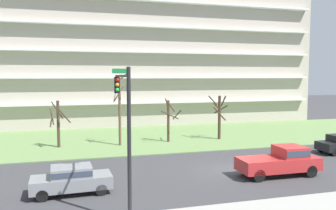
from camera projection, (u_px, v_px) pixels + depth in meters
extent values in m
plane|color=#38383A|center=(231.00, 170.00, 24.07)|extent=(160.00, 160.00, 0.00)
cube|color=#66844C|center=(174.00, 136.00, 37.52)|extent=(80.00, 16.00, 0.08)
cube|color=#B2A899|center=(146.00, 55.00, 50.76)|extent=(46.12, 13.24, 19.30)
cube|color=silver|center=(158.00, 102.00, 44.50)|extent=(44.28, 0.90, 0.24)
cube|color=silver|center=(158.00, 77.00, 44.23)|extent=(44.28, 0.90, 0.24)
cube|color=silver|center=(158.00, 52.00, 43.97)|extent=(44.28, 0.90, 0.24)
cube|color=silver|center=(158.00, 27.00, 43.70)|extent=(44.28, 0.90, 0.24)
cube|color=silver|center=(157.00, 1.00, 43.43)|extent=(44.28, 0.90, 0.24)
cylinder|color=#423023|center=(58.00, 124.00, 31.42)|extent=(0.27, 0.27, 4.37)
cylinder|color=#423023|center=(52.00, 116.00, 31.07)|extent=(0.45, 1.18, 1.42)
cylinder|color=#423023|center=(64.00, 115.00, 30.93)|extent=(1.28, 1.14, 1.63)
cylinder|color=#423023|center=(57.00, 110.00, 30.83)|extent=(1.08, 0.20, 1.61)
cylinder|color=#423023|center=(51.00, 122.00, 31.27)|extent=(0.19, 1.31, 0.74)
cylinder|color=brown|center=(120.00, 112.00, 32.25)|extent=(0.24, 0.24, 6.46)
cylinder|color=brown|center=(127.00, 93.00, 32.15)|extent=(0.41, 1.51, 1.55)
cylinder|color=brown|center=(118.00, 95.00, 32.56)|extent=(1.05, 0.23, 1.48)
cylinder|color=brown|center=(115.00, 94.00, 32.14)|extent=(0.40, 0.89, 0.99)
cylinder|color=brown|center=(122.00, 78.00, 32.62)|extent=(1.24, 0.86, 1.18)
cylinder|color=#423023|center=(168.00, 121.00, 34.13)|extent=(0.25, 0.25, 4.20)
cylinder|color=#423023|center=(177.00, 115.00, 34.45)|extent=(0.38, 1.93, 1.16)
cylinder|color=#423023|center=(170.00, 115.00, 33.23)|extent=(1.76, 0.31, 0.90)
cylinder|color=#423023|center=(170.00, 106.00, 33.54)|extent=(1.07, 0.18, 1.33)
cylinder|color=#423023|center=(166.00, 103.00, 33.89)|extent=(0.20, 0.52, 0.78)
cylinder|color=#423023|center=(219.00, 118.00, 35.59)|extent=(0.30, 0.30, 4.57)
cylinder|color=#423023|center=(221.00, 109.00, 36.18)|extent=(1.27, 0.99, 0.95)
cylinder|color=#423023|center=(213.00, 100.00, 35.13)|extent=(0.34, 1.68, 0.89)
cylinder|color=#423023|center=(220.00, 114.00, 34.95)|extent=(1.26, 0.64, 1.43)
cylinder|color=#423023|center=(216.00, 106.00, 35.25)|extent=(0.40, 0.95, 0.61)
cylinder|color=#423023|center=(224.00, 101.00, 35.59)|extent=(0.19, 1.01, 1.13)
cube|color=slate|center=(72.00, 182.00, 19.25)|extent=(4.48, 2.00, 0.70)
cube|color=slate|center=(71.00, 171.00, 19.19)|extent=(2.27, 1.75, 0.55)
cube|color=#2D3847|center=(71.00, 171.00, 19.19)|extent=(2.23, 1.79, 0.30)
cylinder|color=black|center=(98.00, 181.00, 20.50)|extent=(0.65, 0.25, 0.64)
cylinder|color=black|center=(101.00, 190.00, 19.00)|extent=(0.65, 0.25, 0.64)
cylinder|color=black|center=(43.00, 187.00, 19.55)|extent=(0.65, 0.25, 0.64)
cylinder|color=black|center=(42.00, 196.00, 18.05)|extent=(0.65, 0.25, 0.64)
cylinder|color=black|center=(335.00, 152.00, 28.35)|extent=(0.65, 0.24, 0.64)
cylinder|color=black|center=(321.00, 149.00, 29.86)|extent=(0.65, 0.24, 0.64)
cube|color=#B22828|center=(278.00, 164.00, 22.73)|extent=(5.42, 2.05, 0.85)
cube|color=#B22828|center=(290.00, 151.00, 22.89)|extent=(1.82, 1.86, 0.70)
cube|color=#2D3847|center=(290.00, 151.00, 22.89)|extent=(1.78, 1.90, 0.38)
cylinder|color=black|center=(294.00, 165.00, 24.10)|extent=(0.80, 0.23, 0.80)
cylinder|color=black|center=(311.00, 171.00, 22.39)|extent=(0.80, 0.23, 0.80)
cylinder|color=black|center=(246.00, 168.00, 23.13)|extent=(0.80, 0.23, 0.80)
cylinder|color=black|center=(259.00, 176.00, 21.42)|extent=(0.80, 0.23, 0.80)
cylinder|color=black|center=(129.00, 146.00, 15.27)|extent=(0.18, 0.18, 7.00)
cylinder|color=black|center=(122.00, 76.00, 17.16)|extent=(0.12, 4.48, 0.12)
cube|color=black|center=(117.00, 85.00, 19.07)|extent=(0.28, 0.28, 0.90)
sphere|color=red|center=(117.00, 80.00, 18.90)|extent=(0.20, 0.20, 0.20)
sphere|color=#F2A519|center=(117.00, 85.00, 18.92)|extent=(0.20, 0.20, 0.20)
sphere|color=green|center=(117.00, 90.00, 18.95)|extent=(0.20, 0.20, 0.20)
cube|color=#197238|center=(121.00, 71.00, 17.36)|extent=(0.90, 0.04, 0.24)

